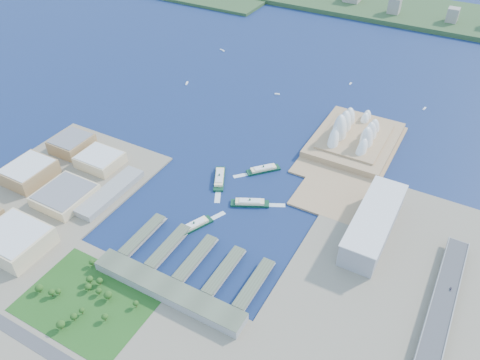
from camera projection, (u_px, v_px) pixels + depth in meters
The scene contains 23 objects.
ground at pixel (217, 222), 651.30m from camera, with size 3000.00×3000.00×0.00m, color #0E1C43.
west_land at pixel (31, 207), 673.59m from camera, with size 220.00×390.00×3.00m, color gray.
south_land at pixel (117, 338), 507.32m from camera, with size 720.00×180.00×3.00m, color gray.
east_land at pixel (376, 320), 525.34m from camera, with size 240.00×500.00×3.00m, color gray.
peninsula at pixel (352, 149), 786.72m from camera, with size 135.00×220.00×3.00m, color #A38159.
far_shore at pixel (398, 9), 1315.08m from camera, with size 2200.00×260.00×12.00m, color #2D4926.
opera_house at pixel (357, 128), 782.19m from camera, with size 134.00×180.00×58.00m, color white, non-canonical shape.
toaster_building at pixel (374, 224), 619.05m from camera, with size 45.00×155.00×35.00m, color gray.
expressway at pixel (431, 347), 491.14m from camera, with size 26.00×340.00×11.85m, color gray, non-canonical shape.
west_buildings at pixel (47, 185), 688.04m from camera, with size 200.00×280.00×27.00m, color #96754B, non-canonical shape.
ferry_wharves at pixel (196, 259), 592.00m from camera, with size 184.00×90.00×9.30m, color #4B5440, non-canonical shape.
terminal_building at pixel (168, 290), 548.02m from camera, with size 200.00×28.00×12.00m, color gray.
park at pixel (87, 298), 537.73m from camera, with size 150.00×110.00×16.00m, color #194714, non-canonical shape.
ferry_a at pixel (219, 177), 720.85m from camera, with size 14.92×58.61×11.08m, color #0E3821, non-canonical shape.
ferry_b at pixel (263, 168), 738.82m from camera, with size 13.74×53.98×10.21m, color #0E3821, non-canonical shape.
ferry_c at pixel (194, 225), 639.24m from camera, with size 14.02×55.10×10.42m, color #0E3821, non-canonical shape.
ferry_d at pixel (250, 202), 676.38m from camera, with size 14.18×55.72×10.54m, color #0E3821, non-canonical shape.
boat_a at pixel (187, 83), 973.34m from camera, with size 3.46×13.86×2.67m, color white, non-canonical shape.
boat_b at pixel (277, 94), 936.61m from camera, with size 3.54×10.13×2.73m, color white, non-canonical shape.
boat_c at pixel (424, 108), 892.25m from camera, with size 3.23×11.09×2.49m, color white, non-canonical shape.
boat_d at pixel (222, 50), 1104.47m from camera, with size 3.21×14.66×2.47m, color white, non-canonical shape.
boat_e at pixel (350, 83), 972.23m from camera, with size 3.03×9.51×2.33m, color white, non-canonical shape.
car_c at pixel (451, 289), 541.26m from camera, with size 2.04×5.01×1.45m, color slate.
Camera 1 is at (257.11, -396.15, 453.41)m, focal length 35.00 mm.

